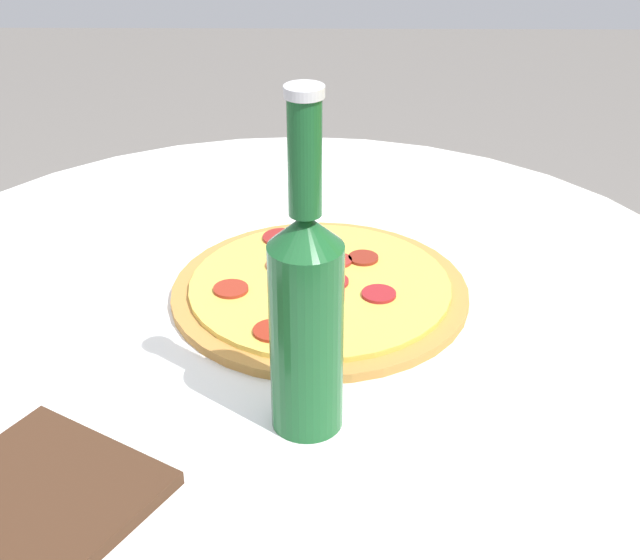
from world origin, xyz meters
TOP-DOWN VIEW (x-y plane):
  - table at (0.00, 0.00)m, footprint 0.98×0.98m
  - pizza at (-0.02, 0.03)m, footprint 0.32×0.32m
  - beer_bottle at (0.19, 0.02)m, footprint 0.06×0.06m
  - pizza_paddle at (0.32, -0.20)m, footprint 0.29×0.23m

SIDE VIEW (x-z plane):
  - table at x=0.00m, z-range 0.17..0.89m
  - pizza_paddle at x=0.32m, z-range 0.72..0.74m
  - pizza at x=-0.02m, z-range 0.72..0.74m
  - beer_bottle at x=0.19m, z-range 0.69..0.99m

